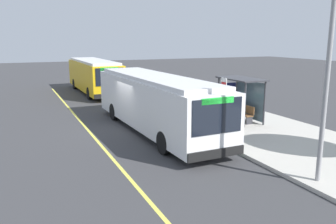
{
  "coord_description": "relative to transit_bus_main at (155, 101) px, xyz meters",
  "views": [
    {
      "loc": [
        17.54,
        -5.64,
        4.8
      ],
      "look_at": [
        2.17,
        1.25,
        1.24
      ],
      "focal_mm": 37.15,
      "sensor_mm": 36.0,
      "label": 1
    }
  ],
  "objects": [
    {
      "name": "ground_plane",
      "position": [
        -1.02,
        -1.01,
        -1.62
      ],
      "size": [
        120.0,
        120.0,
        0.0
      ],
      "primitive_type": "plane",
      "color": "#38383A"
    },
    {
      "name": "sidewalk_curb",
      "position": [
        -1.02,
        4.99,
        -1.54
      ],
      "size": [
        44.0,
        6.4,
        0.15
      ],
      "primitive_type": "cube",
      "color": "#B7B2A8",
      "rests_on": "ground_plane"
    },
    {
      "name": "lane_stripe_center",
      "position": [
        -1.02,
        -3.21,
        -1.61
      ],
      "size": [
        36.0,
        0.14,
        0.01
      ],
      "primitive_type": "cube",
      "color": "#E0D64C",
      "rests_on": "ground_plane"
    },
    {
      "name": "transit_bus_main",
      "position": [
        0.0,
        0.0,
        0.0
      ],
      "size": [
        11.74,
        2.92,
        2.95
      ],
      "color": "white",
      "rests_on": "ground_plane"
    },
    {
      "name": "transit_bus_second",
      "position": [
        -14.59,
        -0.0,
        -0.0
      ],
      "size": [
        10.85,
        2.69,
        2.95
      ],
      "color": "gold",
      "rests_on": "ground_plane"
    },
    {
      "name": "bus_shelter",
      "position": [
        0.21,
        5.26,
        0.3
      ],
      "size": [
        2.9,
        1.6,
        2.48
      ],
      "color": "#333338",
      "rests_on": "sidewalk_curb"
    },
    {
      "name": "waiting_bench",
      "position": [
        0.55,
        5.19,
        -0.98
      ],
      "size": [
        1.6,
        0.48,
        0.95
      ],
      "color": "brown",
      "rests_on": "sidewalk_curb"
    },
    {
      "name": "route_sign_post",
      "position": [
        2.21,
        2.77,
        0.34
      ],
      "size": [
        0.44,
        0.08,
        2.8
      ],
      "color": "#333338",
      "rests_on": "sidewalk_curb"
    },
    {
      "name": "pedestrian_commuter",
      "position": [
        1.65,
        2.97,
        -0.5
      ],
      "size": [
        0.24,
        0.4,
        1.69
      ],
      "color": "#282D47",
      "rests_on": "sidewalk_curb"
    },
    {
      "name": "utility_pole",
      "position": [
        8.61,
        2.38,
        1.73
      ],
      "size": [
        0.16,
        0.16,
        6.4
      ],
      "primitive_type": "cylinder",
      "color": "gray",
      "rests_on": "sidewalk_curb"
    }
  ]
}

